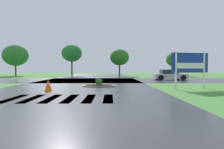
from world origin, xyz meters
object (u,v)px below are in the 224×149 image
(estate_billboard, at_px, (190,64))
(traffic_cone, at_px, (48,85))
(car_white_sedan, at_px, (170,75))
(median_island, at_px, (99,85))

(estate_billboard, distance_m, traffic_cone, 9.50)
(car_white_sedan, height_order, traffic_cone, car_white_sedan)
(estate_billboard, xyz_separation_m, median_island, (-6.36, 2.16, -1.54))
(car_white_sedan, relative_size, traffic_cone, 5.35)
(estate_billboard, height_order, car_white_sedan, estate_billboard)
(estate_billboard, bearing_deg, traffic_cone, -6.48)
(car_white_sedan, bearing_deg, traffic_cone, -132.74)
(estate_billboard, distance_m, median_island, 6.89)
(car_white_sedan, xyz_separation_m, traffic_cone, (-11.19, -12.47, -0.23))
(median_island, bearing_deg, car_white_sedan, 48.10)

